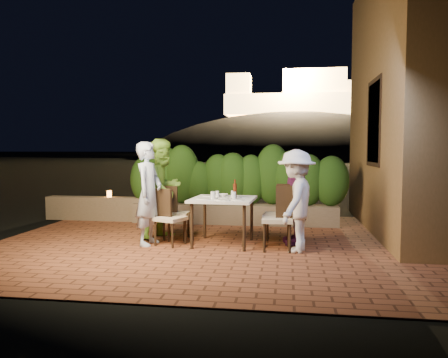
% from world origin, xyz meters
% --- Properties ---
extents(ground, '(400.00, 400.00, 0.00)m').
position_xyz_m(ground, '(0.00, 0.00, -0.02)').
color(ground, black).
rests_on(ground, ground).
extents(terrace_floor, '(7.00, 6.00, 0.15)m').
position_xyz_m(terrace_floor, '(0.00, 0.50, -0.07)').
color(terrace_floor, brown).
rests_on(terrace_floor, ground).
extents(building_wall, '(1.60, 5.00, 5.00)m').
position_xyz_m(building_wall, '(3.60, 2.00, 2.50)').
color(building_wall, olive).
rests_on(building_wall, ground).
extents(window_pane, '(0.08, 1.00, 1.40)m').
position_xyz_m(window_pane, '(2.82, 1.50, 2.00)').
color(window_pane, black).
rests_on(window_pane, building_wall).
extents(window_frame, '(0.06, 1.15, 1.55)m').
position_xyz_m(window_frame, '(2.81, 1.50, 2.00)').
color(window_frame, black).
rests_on(window_frame, building_wall).
extents(planter, '(4.20, 0.55, 0.40)m').
position_xyz_m(planter, '(0.20, 2.30, 0.20)').
color(planter, brown).
rests_on(planter, ground).
extents(hedge, '(4.00, 0.70, 1.10)m').
position_xyz_m(hedge, '(0.20, 2.30, 0.95)').
color(hedge, '#204412').
rests_on(hedge, planter).
extents(parapet, '(2.20, 0.30, 0.50)m').
position_xyz_m(parapet, '(-2.80, 2.30, 0.25)').
color(parapet, brown).
rests_on(parapet, ground).
extents(hill, '(52.00, 40.00, 22.00)m').
position_xyz_m(hill, '(2.00, 60.00, -4.00)').
color(hill, black).
rests_on(hill, ground).
extents(fortress, '(26.00, 8.00, 8.00)m').
position_xyz_m(fortress, '(2.00, 60.00, 10.50)').
color(fortress, '#FFCC7A').
rests_on(fortress, hill).
extents(dining_table, '(1.04, 1.04, 0.75)m').
position_xyz_m(dining_table, '(0.27, 0.30, 0.38)').
color(dining_table, white).
rests_on(dining_table, ground).
extents(plate_nw, '(0.21, 0.21, 0.01)m').
position_xyz_m(plate_nw, '(-0.02, 0.11, 0.76)').
color(plate_nw, white).
rests_on(plate_nw, dining_table).
extents(plate_sw, '(0.21, 0.21, 0.01)m').
position_xyz_m(plate_sw, '(-0.02, 0.56, 0.76)').
color(plate_sw, white).
rests_on(plate_sw, dining_table).
extents(plate_ne, '(0.22, 0.22, 0.01)m').
position_xyz_m(plate_ne, '(0.52, 0.06, 0.76)').
color(plate_ne, white).
rests_on(plate_ne, dining_table).
extents(plate_se, '(0.20, 0.20, 0.01)m').
position_xyz_m(plate_se, '(0.55, 0.51, 0.76)').
color(plate_se, white).
rests_on(plate_se, dining_table).
extents(plate_centre, '(0.20, 0.20, 0.01)m').
position_xyz_m(plate_centre, '(0.25, 0.31, 0.76)').
color(plate_centre, white).
rests_on(plate_centre, dining_table).
extents(plate_front, '(0.24, 0.24, 0.01)m').
position_xyz_m(plate_front, '(0.30, 0.01, 0.76)').
color(plate_front, white).
rests_on(plate_front, dining_table).
extents(glass_nw, '(0.07, 0.07, 0.12)m').
position_xyz_m(glass_nw, '(0.13, 0.16, 0.81)').
color(glass_nw, silver).
rests_on(glass_nw, dining_table).
extents(glass_sw, '(0.06, 0.06, 0.10)m').
position_xyz_m(glass_sw, '(0.15, 0.47, 0.80)').
color(glass_sw, silver).
rests_on(glass_sw, dining_table).
extents(glass_ne, '(0.07, 0.07, 0.11)m').
position_xyz_m(glass_ne, '(0.45, 0.23, 0.81)').
color(glass_ne, silver).
rests_on(glass_ne, dining_table).
extents(glass_se, '(0.06, 0.06, 0.11)m').
position_xyz_m(glass_se, '(0.41, 0.42, 0.81)').
color(glass_se, silver).
rests_on(glass_se, dining_table).
extents(beer_bottle, '(0.06, 0.06, 0.30)m').
position_xyz_m(beer_bottle, '(0.45, 0.33, 0.90)').
color(beer_bottle, '#531E0D').
rests_on(beer_bottle, dining_table).
extents(bowl, '(0.22, 0.22, 0.04)m').
position_xyz_m(bowl, '(0.22, 0.57, 0.77)').
color(bowl, white).
rests_on(bowl, dining_table).
extents(chair_left_front, '(0.54, 0.54, 0.90)m').
position_xyz_m(chair_left_front, '(-0.56, 0.13, 0.45)').
color(chair_left_front, black).
rests_on(chair_left_front, ground).
extents(chair_left_back, '(0.43, 0.43, 0.91)m').
position_xyz_m(chair_left_back, '(-0.58, 0.60, 0.45)').
color(chair_left_back, black).
rests_on(chair_left_back, ground).
extents(chair_right_front, '(0.47, 0.47, 0.98)m').
position_xyz_m(chair_right_front, '(1.13, 0.03, 0.49)').
color(chair_right_front, black).
rests_on(chair_right_front, ground).
extents(chair_right_back, '(0.48, 0.48, 0.98)m').
position_xyz_m(chair_right_back, '(1.14, 0.47, 0.49)').
color(chair_right_back, black).
rests_on(chair_right_back, ground).
extents(diner_blue, '(0.46, 0.65, 1.65)m').
position_xyz_m(diner_blue, '(-0.91, 0.12, 0.83)').
color(diner_blue, '#ABBEDC').
rests_on(diner_blue, ground).
extents(diner_green, '(0.94, 1.03, 1.71)m').
position_xyz_m(diner_green, '(-0.83, 0.67, 0.85)').
color(diner_green, '#83C13C').
rests_on(diner_green, ground).
extents(diner_white, '(0.81, 1.10, 1.53)m').
position_xyz_m(diner_white, '(1.41, -0.03, 0.76)').
color(diner_white, white).
rests_on(diner_white, ground).
extents(diner_purple, '(0.53, 0.95, 1.54)m').
position_xyz_m(diner_purple, '(1.41, 0.53, 0.77)').
color(diner_purple, '#67225C').
rests_on(diner_purple, ground).
extents(parapet_lamp, '(0.10, 0.10, 0.14)m').
position_xyz_m(parapet_lamp, '(-2.50, 2.30, 0.57)').
color(parapet_lamp, orange).
rests_on(parapet_lamp, parapet).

